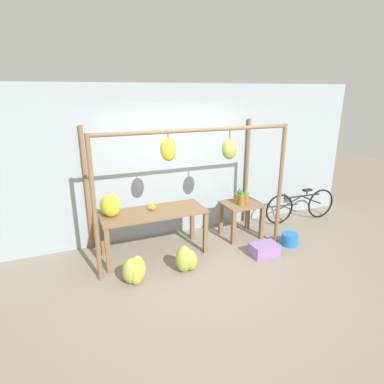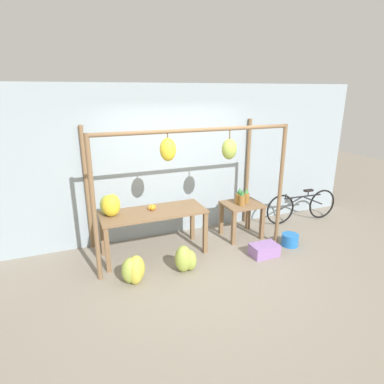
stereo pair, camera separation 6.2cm
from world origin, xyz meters
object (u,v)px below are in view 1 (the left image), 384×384
object	(u,v)px
orange_pile	(152,208)
blue_bucket	(290,239)
fruit_crate_white	(264,250)
banana_pile_ground_left	(135,271)
parked_bicycle	(301,205)
pineapple_cluster	(241,197)
banana_pile_ground_right	(186,259)
banana_pile_on_table	(110,206)

from	to	relation	value
orange_pile	blue_bucket	xyz separation A→B (m)	(2.34, -0.69, -0.71)
fruit_crate_white	blue_bucket	bearing A→B (deg)	12.34
banana_pile_ground_left	blue_bucket	xyz separation A→B (m)	(2.85, 0.10, -0.08)
orange_pile	parked_bicycle	bearing A→B (deg)	2.62
orange_pile	blue_bucket	world-z (taller)	orange_pile
orange_pile	banana_pile_ground_left	world-z (taller)	orange_pile
fruit_crate_white	parked_bicycle	world-z (taller)	parked_bicycle
banana_pile_ground_left	fruit_crate_white	size ratio (longest dim) A/B	0.97
pineapple_cluster	banana_pile_ground_right	bearing A→B (deg)	-151.57
pineapple_cluster	parked_bicycle	size ratio (longest dim) A/B	0.18
pineapple_cluster	banana_pile_on_table	bearing A→B (deg)	179.26
banana_pile_ground_right	pineapple_cluster	bearing A→B (deg)	28.43
fruit_crate_white	pineapple_cluster	bearing A→B (deg)	90.47
banana_pile_on_table	parked_bicycle	size ratio (longest dim) A/B	0.24
orange_pile	banana_pile_on_table	bearing A→B (deg)	179.61
banana_pile_on_table	blue_bucket	bearing A→B (deg)	-13.04
pineapple_cluster	parked_bicycle	world-z (taller)	pineapple_cluster
orange_pile	fruit_crate_white	bearing A→B (deg)	-26.24
banana_pile_on_table	pineapple_cluster	distance (m)	2.37
orange_pile	pineapple_cluster	xyz separation A→B (m)	(1.69, -0.03, -0.02)
banana_pile_on_table	pineapple_cluster	size ratio (longest dim) A/B	1.29
banana_pile_on_table	banana_pile_ground_right	size ratio (longest dim) A/B	0.94
banana_pile_on_table	banana_pile_ground_right	distance (m)	1.45
banana_pile_on_table	fruit_crate_white	size ratio (longest dim) A/B	0.87
banana_pile_ground_left	banana_pile_ground_right	xyz separation A→B (m)	(0.80, 0.01, 0.01)
pineapple_cluster	parked_bicycle	distance (m)	1.67
orange_pile	pineapple_cluster	bearing A→B (deg)	-0.89
banana_pile_ground_right	blue_bucket	distance (m)	2.05
pineapple_cluster	orange_pile	bearing A→B (deg)	179.11
banana_pile_ground_right	blue_bucket	bearing A→B (deg)	2.52
banana_pile_ground_right	parked_bicycle	bearing A→B (deg)	17.31
orange_pile	parked_bicycle	size ratio (longest dim) A/B	0.09
parked_bicycle	banana_pile_ground_right	bearing A→B (deg)	-162.69
pineapple_cluster	blue_bucket	world-z (taller)	pineapple_cluster
banana_pile_ground_left	blue_bucket	size ratio (longest dim) A/B	1.50
parked_bicycle	banana_pile_ground_left	bearing A→B (deg)	-166.10
banana_pile_on_table	orange_pile	distance (m)	0.69
banana_pile_ground_right	parked_bicycle	distance (m)	3.14
pineapple_cluster	blue_bucket	bearing A→B (deg)	-45.73
banana_pile_ground_left	fruit_crate_white	bearing A→B (deg)	-1.14
parked_bicycle	fruit_crate_white	bearing A→B (deg)	-148.24
banana_pile_ground_right	parked_bicycle	size ratio (longest dim) A/B	0.25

